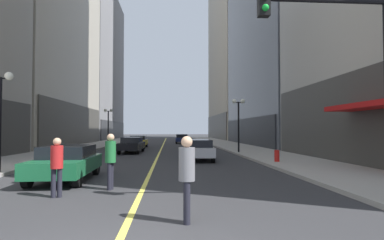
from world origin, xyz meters
The scene contains 20 objects.
ground_plane centered at (0.00, 35.00, 0.00)m, with size 200.00×200.00×0.00m, color #2D2D30.
sidewalk_left centered at (-8.25, 35.00, 0.07)m, with size 4.50×78.00×0.15m, color #9E9991.
sidewalk_right centered at (8.25, 35.00, 0.07)m, with size 4.50×78.00×0.15m, color #9E9991.
lane_centre_stripe centered at (0.00, 35.00, 0.00)m, with size 0.16×70.00×0.01m, color #E5D64C.
building_left_far centered at (-17.55, 60.00, 15.15)m, with size 14.31×26.00×30.42m.
building_right_mid centered at (16.40, 34.50, 13.95)m, with size 12.01×24.00×28.01m.
storefront_awning_right centered at (9.69, 8.76, 2.98)m, with size 1.60×4.71×3.12m.
car_green centered at (-3.07, 7.73, 0.72)m, with size 1.97×4.38×1.32m.
car_silver centered at (2.68, 15.17, 0.72)m, with size 2.04×4.37×1.32m.
car_black centered at (-2.33, 22.15, 0.72)m, with size 1.91×4.66×1.32m.
car_yellow centered at (-2.54, 29.76, 0.72)m, with size 1.77×4.58×1.32m.
car_navy centered at (2.54, 40.15, 0.72)m, with size 1.74×4.69×1.32m.
pedestrian_in_green_parka centered at (-1.04, 5.69, 1.06)m, with size 0.41×0.41×1.81m.
pedestrian_in_grey_suit centered at (1.23, 1.89, 1.06)m, with size 0.34×0.34×1.80m.
pedestrian_in_red_jacket centered at (-2.36, 4.62, 0.99)m, with size 0.42×0.42×1.71m.
traffic_light_near_right centered at (5.35, 2.90, 3.74)m, with size 3.43×0.35×5.65m.
street_lamp_left_near centered at (-6.40, 9.31, 3.26)m, with size 1.06×0.36×4.43m.
street_lamp_left_far centered at (-6.40, 32.96, 3.26)m, with size 1.06×0.36×4.43m.
street_lamp_right_mid centered at (6.40, 20.27, 3.26)m, with size 1.06×0.36×4.43m.
fire_hydrant_right centered at (6.90, 12.68, 0.40)m, with size 0.28×0.28×0.80m, color red.
Camera 1 is at (0.88, -4.65, 1.93)m, focal length 29.34 mm.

